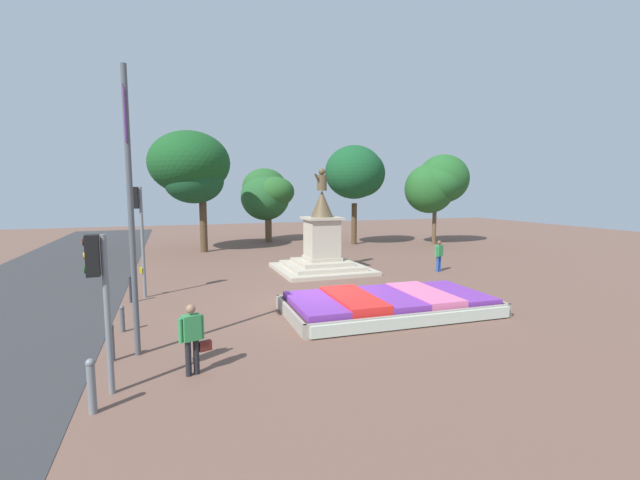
{
  "coord_description": "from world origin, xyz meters",
  "views": [
    {
      "loc": [
        -4.85,
        -13.88,
        4.06
      ],
      "look_at": [
        1.18,
        3.28,
        1.93
      ],
      "focal_mm": 24.0,
      "sensor_mm": 36.0,
      "label": 1
    }
  ],
  "objects_px": {
    "kerb_bollard_south": "(91,385)",
    "kerb_bollard_mid_b": "(122,318)",
    "pedestrian_crossing_plaza": "(439,254)",
    "statue_monument": "(322,248)",
    "traffic_light_mid_block": "(139,223)",
    "kerb_bollard_mid_a": "(112,342)",
    "traffic_light_near_crossing": "(99,283)",
    "flower_planter": "(389,304)",
    "pedestrian_with_handbag": "(193,336)",
    "banner_pole": "(131,207)",
    "kerb_bollard_north": "(131,289)"
  },
  "relations": [
    {
      "from": "traffic_light_mid_block",
      "to": "kerb_bollard_mid_b",
      "type": "height_order",
      "value": "traffic_light_mid_block"
    },
    {
      "from": "banner_pole",
      "to": "pedestrian_with_handbag",
      "type": "xyz_separation_m",
      "value": [
        1.24,
        -1.63,
        -2.78
      ]
    },
    {
      "from": "traffic_light_near_crossing",
      "to": "kerb_bollard_south",
      "type": "relative_size",
      "value": 3.09
    },
    {
      "from": "kerb_bollard_mid_a",
      "to": "kerb_bollard_mid_b",
      "type": "relative_size",
      "value": 1.18
    },
    {
      "from": "traffic_light_mid_block",
      "to": "pedestrian_with_handbag",
      "type": "xyz_separation_m",
      "value": [
        1.47,
        -7.74,
        -1.96
      ]
    },
    {
      "from": "kerb_bollard_south",
      "to": "kerb_bollard_mid_b",
      "type": "xyz_separation_m",
      "value": [
        0.06,
        4.77,
        -0.14
      ]
    },
    {
      "from": "banner_pole",
      "to": "kerb_bollard_mid_b",
      "type": "bearing_deg",
      "value": 104.52
    },
    {
      "from": "banner_pole",
      "to": "pedestrian_with_handbag",
      "type": "height_order",
      "value": "banner_pole"
    },
    {
      "from": "traffic_light_mid_block",
      "to": "pedestrian_with_handbag",
      "type": "bearing_deg",
      "value": -79.23
    },
    {
      "from": "statue_monument",
      "to": "kerb_bollard_mid_b",
      "type": "xyz_separation_m",
      "value": [
        -8.56,
        -6.94,
        -0.75
      ]
    },
    {
      "from": "kerb_bollard_north",
      "to": "traffic_light_mid_block",
      "type": "bearing_deg",
      "value": 61.54
    },
    {
      "from": "flower_planter",
      "to": "banner_pole",
      "type": "height_order",
      "value": "banner_pole"
    },
    {
      "from": "flower_planter",
      "to": "traffic_light_near_crossing",
      "type": "distance_m",
      "value": 8.94
    },
    {
      "from": "traffic_light_near_crossing",
      "to": "banner_pole",
      "type": "relative_size",
      "value": 0.46
    },
    {
      "from": "kerb_bollard_mid_b",
      "to": "traffic_light_mid_block",
      "type": "bearing_deg",
      "value": 85.84
    },
    {
      "from": "statue_monument",
      "to": "traffic_light_mid_block",
      "type": "bearing_deg",
      "value": -160.87
    },
    {
      "from": "banner_pole",
      "to": "pedestrian_with_handbag",
      "type": "bearing_deg",
      "value": -52.69
    },
    {
      "from": "flower_planter",
      "to": "traffic_light_near_crossing",
      "type": "height_order",
      "value": "traffic_light_near_crossing"
    },
    {
      "from": "kerb_bollard_south",
      "to": "kerb_bollard_mid_a",
      "type": "relative_size",
      "value": 1.14
    },
    {
      "from": "traffic_light_near_crossing",
      "to": "kerb_bollard_south",
      "type": "xyz_separation_m",
      "value": [
        -0.12,
        -0.73,
        -1.72
      ]
    },
    {
      "from": "banner_pole",
      "to": "kerb_bollard_north",
      "type": "bearing_deg",
      "value": 95.99
    },
    {
      "from": "traffic_light_near_crossing",
      "to": "kerb_bollard_north",
      "type": "bearing_deg",
      "value": 90.84
    },
    {
      "from": "pedestrian_with_handbag",
      "to": "flower_planter",
      "type": "bearing_deg",
      "value": 24.19
    },
    {
      "from": "pedestrian_crossing_plaza",
      "to": "kerb_bollard_south",
      "type": "bearing_deg",
      "value": -145.77
    },
    {
      "from": "statue_monument",
      "to": "banner_pole",
      "type": "bearing_deg",
      "value": -131.82
    },
    {
      "from": "flower_planter",
      "to": "kerb_bollard_mid_a",
      "type": "height_order",
      "value": "kerb_bollard_mid_a"
    },
    {
      "from": "traffic_light_mid_block",
      "to": "kerb_bollard_mid_a",
      "type": "xyz_separation_m",
      "value": [
        -0.32,
        -6.31,
        -2.37
      ]
    },
    {
      "from": "statue_monument",
      "to": "pedestrian_crossing_plaza",
      "type": "relative_size",
      "value": 3.27
    },
    {
      "from": "pedestrian_with_handbag",
      "to": "kerb_bollard_mid_a",
      "type": "distance_m",
      "value": 2.33
    },
    {
      "from": "kerb_bollard_mid_a",
      "to": "kerb_bollard_mid_b",
      "type": "height_order",
      "value": "kerb_bollard_mid_a"
    },
    {
      "from": "traffic_light_near_crossing",
      "to": "kerb_bollard_south",
      "type": "distance_m",
      "value": 1.87
    },
    {
      "from": "traffic_light_near_crossing",
      "to": "pedestrian_crossing_plaza",
      "type": "xyz_separation_m",
      "value": [
        13.92,
        8.82,
        -1.36
      ]
    },
    {
      "from": "kerb_bollard_mid_b",
      "to": "kerb_bollard_south",
      "type": "bearing_deg",
      "value": -90.71
    },
    {
      "from": "traffic_light_mid_block",
      "to": "kerb_bollard_south",
      "type": "relative_size",
      "value": 4.02
    },
    {
      "from": "pedestrian_with_handbag",
      "to": "kerb_bollard_north",
      "type": "relative_size",
      "value": 1.61
    },
    {
      "from": "flower_planter",
      "to": "banner_pole",
      "type": "bearing_deg",
      "value": -170.78
    },
    {
      "from": "statue_monument",
      "to": "kerb_bollard_north",
      "type": "relative_size",
      "value": 5.18
    },
    {
      "from": "kerb_bollard_mid_b",
      "to": "pedestrian_with_handbag",
      "type": "bearing_deg",
      "value": -64.21
    },
    {
      "from": "traffic_light_mid_block",
      "to": "banner_pole",
      "type": "bearing_deg",
      "value": -87.85
    },
    {
      "from": "traffic_light_mid_block",
      "to": "pedestrian_crossing_plaza",
      "type": "xyz_separation_m",
      "value": [
        13.69,
        0.7,
        -1.95
      ]
    },
    {
      "from": "traffic_light_near_crossing",
      "to": "banner_pole",
      "type": "xyz_separation_m",
      "value": [
        0.46,
        2.01,
        1.4
      ]
    },
    {
      "from": "traffic_light_mid_block",
      "to": "banner_pole",
      "type": "xyz_separation_m",
      "value": [
        0.23,
        -6.11,
        0.82
      ]
    },
    {
      "from": "pedestrian_crossing_plaza",
      "to": "statue_monument",
      "type": "bearing_deg",
      "value": 158.25
    },
    {
      "from": "pedestrian_with_handbag",
      "to": "kerb_bollard_mid_b",
      "type": "xyz_separation_m",
      "value": [
        -1.77,
        3.66,
        -0.48
      ]
    },
    {
      "from": "traffic_light_mid_block",
      "to": "kerb_bollard_mid_b",
      "type": "xyz_separation_m",
      "value": [
        -0.3,
        -4.08,
        -2.44
      ]
    },
    {
      "from": "kerb_bollard_mid_a",
      "to": "traffic_light_near_crossing",
      "type": "bearing_deg",
      "value": -87.42
    },
    {
      "from": "flower_planter",
      "to": "kerb_bollard_north",
      "type": "bearing_deg",
      "value": 152.7
    },
    {
      "from": "traffic_light_mid_block",
      "to": "kerb_bollard_mid_a",
      "type": "relative_size",
      "value": 4.59
    },
    {
      "from": "pedestrian_with_handbag",
      "to": "banner_pole",
      "type": "bearing_deg",
      "value": 127.31
    },
    {
      "from": "pedestrian_crossing_plaza",
      "to": "flower_planter",
      "type": "bearing_deg",
      "value": -136.28
    }
  ]
}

